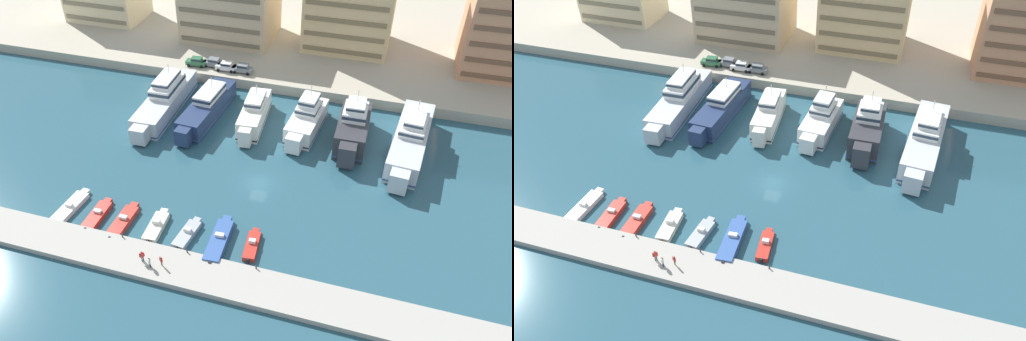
# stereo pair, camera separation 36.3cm
# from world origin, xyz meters

# --- Properties ---
(ground_plane) EXTENTS (400.00, 400.00, 0.00)m
(ground_plane) POSITION_xyz_m (0.00, 0.00, 0.00)
(ground_plane) COLOR #285160
(quay_promenade) EXTENTS (180.00, 70.00, 2.00)m
(quay_promenade) POSITION_xyz_m (0.00, 61.70, 1.00)
(quay_promenade) COLOR #ADA38E
(quay_promenade) RESTS_ON ground
(pier_dock) EXTENTS (120.00, 5.61, 0.83)m
(pier_dock) POSITION_xyz_m (0.00, -19.10, 0.41)
(pier_dock) COLOR #A8A399
(pier_dock) RESTS_ON ground
(yacht_silver_far_left) EXTENTS (5.67, 23.09, 7.89)m
(yacht_silver_far_left) POSITION_xyz_m (-22.24, 15.30, 2.24)
(yacht_silver_far_left) COLOR silver
(yacht_silver_far_left) RESTS_ON ground
(yacht_navy_left) EXTENTS (5.38, 20.04, 6.64)m
(yacht_navy_left) POSITION_xyz_m (-14.11, 15.14, 1.99)
(yacht_navy_left) COLOR navy
(yacht_navy_left) RESTS_ON ground
(yacht_ivory_mid_left) EXTENTS (4.73, 15.53, 6.70)m
(yacht_ivory_mid_left) POSITION_xyz_m (-5.40, 15.52, 2.04)
(yacht_ivory_mid_left) COLOR silver
(yacht_ivory_mid_left) RESTS_ON ground
(yacht_white_center_left) EXTENTS (5.58, 15.33, 7.87)m
(yacht_white_center_left) POSITION_xyz_m (3.81, 16.15, 2.20)
(yacht_white_center_left) COLOR white
(yacht_white_center_left) RESTS_ON ground
(yacht_charcoal_center) EXTENTS (5.21, 15.80, 8.73)m
(yacht_charcoal_center) POSITION_xyz_m (11.86, 15.09, 2.65)
(yacht_charcoal_center) COLOR #333338
(yacht_charcoal_center) RESTS_ON ground
(yacht_silver_center_right) EXTENTS (6.89, 23.18, 8.03)m
(yacht_silver_center_right) POSITION_xyz_m (21.24, 15.06, 2.35)
(yacht_silver_center_right) COLOR silver
(yacht_silver_center_right) RESTS_ON ground
(motorboat_white_far_left) EXTENTS (2.49, 8.78, 1.18)m
(motorboat_white_far_left) POSITION_xyz_m (-24.06, -13.60, 0.38)
(motorboat_white_far_left) COLOR white
(motorboat_white_far_left) RESTS_ON ground
(motorboat_red_left) EXTENTS (2.04, 6.61, 1.15)m
(motorboat_red_left) POSITION_xyz_m (-19.47, -13.44, 0.40)
(motorboat_red_left) COLOR red
(motorboat_red_left) RESTS_ON ground
(motorboat_red_mid_left) EXTENTS (2.02, 7.41, 1.20)m
(motorboat_red_mid_left) POSITION_xyz_m (-15.44, -13.57, 0.40)
(motorboat_red_mid_left) COLOR red
(motorboat_red_mid_left) RESTS_ON ground
(motorboat_cream_center_left) EXTENTS (2.31, 6.52, 1.38)m
(motorboat_cream_center_left) POSITION_xyz_m (-10.59, -13.07, 0.43)
(motorboat_cream_center_left) COLOR beige
(motorboat_cream_center_left) RESTS_ON ground
(motorboat_grey_center) EXTENTS (2.39, 6.24, 1.28)m
(motorboat_grey_center) POSITION_xyz_m (-6.00, -13.18, 0.41)
(motorboat_grey_center) COLOR #9EA3A8
(motorboat_grey_center) RESTS_ON ground
(motorboat_blue_center_right) EXTENTS (2.67, 8.75, 1.46)m
(motorboat_blue_center_right) POSITION_xyz_m (-1.45, -13.20, 0.54)
(motorboat_blue_center_right) COLOR #33569E
(motorboat_blue_center_right) RESTS_ON ground
(motorboat_red_mid_right) EXTENTS (2.12, 5.90, 1.21)m
(motorboat_red_mid_right) POSITION_xyz_m (2.92, -12.61, 0.39)
(motorboat_red_mid_right) COLOR red
(motorboat_red_mid_right) RESTS_ON ground
(car_green_far_left) EXTENTS (4.22, 2.17, 1.80)m
(car_green_far_left) POSITION_xyz_m (-21.89, 29.60, 2.98)
(car_green_far_left) COLOR #2D6642
(car_green_far_left) RESTS_ON quay_promenade
(car_grey_left) EXTENTS (4.10, 1.93, 1.80)m
(car_grey_left) POSITION_xyz_m (-18.45, 30.24, 2.98)
(car_grey_left) COLOR slate
(car_grey_left) RESTS_ON quay_promenade
(car_white_mid_left) EXTENTS (4.14, 2.00, 1.80)m
(car_white_mid_left) POSITION_xyz_m (-15.44, 29.39, 2.98)
(car_white_mid_left) COLOR white
(car_white_mid_left) RESTS_ON quay_promenade
(car_grey_center_left) EXTENTS (4.11, 1.94, 1.80)m
(car_grey_center_left) POSITION_xyz_m (-12.05, 29.50, 2.98)
(car_grey_center_left) COLOR slate
(car_grey_center_left) RESTS_ON quay_promenade
(apartment_block_left) EXTENTS (19.58, 15.37, 18.19)m
(apartment_block_left) POSITION_xyz_m (-19.90, 45.67, 10.15)
(apartment_block_left) COLOR #C6AD89
(apartment_block_left) RESTS_ON quay_promenade
(pedestrian_near_edge) EXTENTS (0.55, 0.49, 1.76)m
(pedestrian_near_edge) POSITION_xyz_m (-9.28, -19.53, 1.87)
(pedestrian_near_edge) COLOR #282D3D
(pedestrian_near_edge) RESTS_ON pier_dock
(pedestrian_mid_deck) EXTENTS (0.54, 0.42, 1.61)m
(pedestrian_mid_deck) POSITION_xyz_m (-6.74, -19.45, 1.78)
(pedestrian_mid_deck) COLOR #7A6B56
(pedestrian_mid_deck) RESTS_ON pier_dock
(pedestrian_far_side) EXTENTS (0.38, 0.60, 1.65)m
(pedestrian_far_side) POSITION_xyz_m (-7.99, -20.08, 1.80)
(pedestrian_far_side) COLOR #282D3D
(pedestrian_far_side) RESTS_ON pier_dock
(bollard_west) EXTENTS (0.20, 0.20, 0.61)m
(bollard_west) POSITION_xyz_m (-13.78, -16.55, 1.15)
(bollard_west) COLOR #2D2D33
(bollard_west) RESTS_ON pier_dock
(bollard_west_mid) EXTENTS (0.20, 0.20, 0.61)m
(bollard_west_mid) POSITION_xyz_m (-4.55, -16.55, 1.15)
(bollard_west_mid) COLOR #2D2D33
(bollard_west_mid) RESTS_ON pier_dock
(bollard_east_mid) EXTENTS (0.20, 0.20, 0.61)m
(bollard_east_mid) POSITION_xyz_m (4.68, -16.55, 1.15)
(bollard_east_mid) COLOR #2D2D33
(bollard_east_mid) RESTS_ON pier_dock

